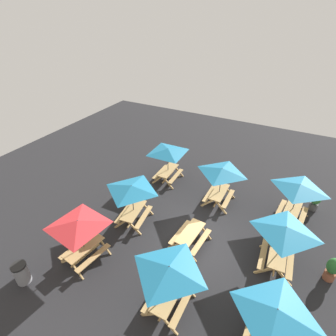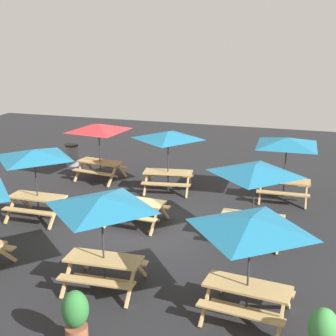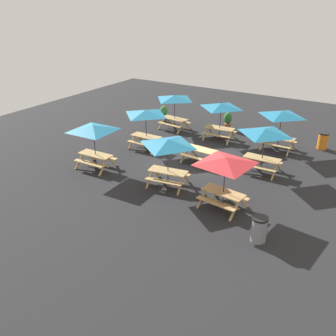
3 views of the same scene
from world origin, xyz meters
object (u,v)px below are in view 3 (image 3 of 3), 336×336
(picnic_table_1, at_px, (168,146))
(potted_plant_1, at_px, (164,113))
(picnic_table_2, at_px, (93,131))
(picnic_table_4, at_px, (221,108))
(trash_bin_orange, at_px, (323,141))
(picnic_table_3, at_px, (225,165))
(trash_bin_gray, at_px, (259,229))
(picnic_table_6, at_px, (201,152))
(potted_plant_0, at_px, (228,120))
(picnic_table_8, at_px, (265,135))
(picnic_table_0, at_px, (282,117))
(picnic_table_7, at_px, (146,115))
(picnic_table_5, at_px, (175,100))

(picnic_table_1, distance_m, potted_plant_1, 9.98)
(picnic_table_2, distance_m, picnic_table_4, 8.09)
(picnic_table_1, bearing_deg, trash_bin_orange, -129.10)
(picnic_table_3, bearing_deg, trash_bin_gray, 152.22)
(picnic_table_6, distance_m, potted_plant_0, 5.93)
(picnic_table_8, bearing_deg, picnic_table_1, 49.18)
(picnic_table_1, bearing_deg, potted_plant_1, -64.90)
(picnic_table_0, relative_size, picnic_table_6, 1.23)
(picnic_table_7, relative_size, trash_bin_orange, 2.38)
(picnic_table_5, distance_m, trash_bin_gray, 12.99)
(picnic_table_1, bearing_deg, potted_plant_0, -92.43)
(picnic_table_8, height_order, trash_bin_orange, picnic_table_8)
(potted_plant_1, bearing_deg, picnic_table_4, 165.27)
(picnic_table_3, xyz_separation_m, picnic_table_8, (-0.19, -4.29, 0.00))
(picnic_table_8, xyz_separation_m, potted_plant_0, (4.13, -5.32, -1.37))
(picnic_table_4, distance_m, picnic_table_8, 4.97)
(picnic_table_1, relative_size, potted_plant_1, 2.05)
(picnic_table_0, bearing_deg, picnic_table_3, 92.18)
(picnic_table_3, bearing_deg, picnic_table_7, -23.05)
(picnic_table_3, relative_size, picnic_table_7, 1.20)
(picnic_table_4, bearing_deg, trash_bin_gray, 119.66)
(picnic_table_0, distance_m, picnic_table_4, 3.60)
(trash_bin_gray, xyz_separation_m, potted_plant_1, (10.50, -10.28, 0.13))
(picnic_table_8, relative_size, trash_bin_orange, 2.38)
(picnic_table_0, relative_size, picnic_table_8, 1.00)
(picnic_table_0, bearing_deg, picnic_table_5, 1.93)
(picnic_table_0, xyz_separation_m, potted_plant_1, (8.46, -1.09, -1.37))
(picnic_table_4, relative_size, trash_bin_gray, 2.38)
(picnic_table_7, height_order, trash_bin_gray, picnic_table_7)
(picnic_table_0, xyz_separation_m, picnic_table_7, (6.61, 3.78, 0.00))
(picnic_table_0, bearing_deg, picnic_table_7, 32.07)
(picnic_table_4, height_order, trash_bin_gray, picnic_table_4)
(picnic_table_3, height_order, picnic_table_6, picnic_table_3)
(picnic_table_0, relative_size, picnic_table_7, 1.00)
(trash_bin_orange, bearing_deg, picnic_table_2, 43.40)
(picnic_table_2, relative_size, picnic_table_7, 1.21)
(trash_bin_gray, bearing_deg, picnic_table_8, -72.14)
(picnic_table_3, distance_m, picnic_table_7, 7.68)
(picnic_table_2, bearing_deg, picnic_table_3, 176.22)
(picnic_table_5, height_order, picnic_table_7, same)
(picnic_table_5, height_order, picnic_table_8, same)
(picnic_table_3, relative_size, potted_plant_1, 2.46)
(potted_plant_0, bearing_deg, picnic_table_2, 70.41)
(picnic_table_0, relative_size, picnic_table_3, 0.83)
(picnic_table_5, xyz_separation_m, trash_bin_orange, (-9.13, -1.46, -1.49))
(picnic_table_6, xyz_separation_m, trash_bin_orange, (-5.15, -5.47, -0.07))
(trash_bin_gray, distance_m, potted_plant_0, 12.59)
(picnic_table_1, relative_size, picnic_table_2, 0.83)
(picnic_table_2, relative_size, picnic_table_6, 1.48)
(picnic_table_1, relative_size, picnic_table_4, 1.00)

